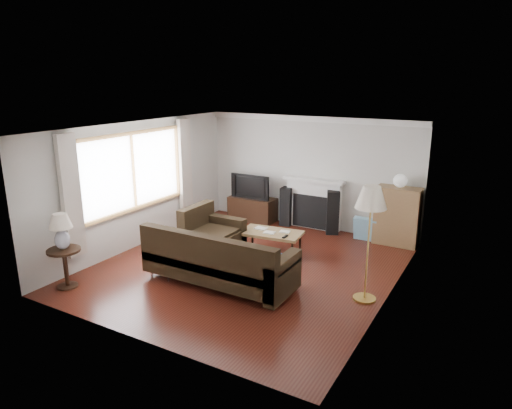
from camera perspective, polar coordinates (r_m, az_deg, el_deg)
The scene contains 17 objects.
room at distance 7.93m, azimuth -1.07°, elevation 0.53°, with size 5.10×5.60×2.54m.
window at distance 9.18m, azimuth -15.04°, elevation 4.02°, with size 0.12×2.74×1.54m, color brown.
curtain_near at distance 8.19m, azimuth -22.13°, elevation 0.95°, with size 0.10×0.35×2.10m, color beige.
curtain_far at distance 10.29m, azimuth -8.87°, elevation 4.73°, with size 0.10×0.35×2.10m, color beige.
fireplace at distance 10.33m, azimuth 7.16°, elevation 0.13°, with size 1.40×0.26×1.15m, color white.
tv_stand at distance 10.89m, azimuth -0.45°, elevation -0.54°, with size 1.12×0.50×0.56m, color black.
television at distance 10.74m, azimuth -0.45°, elevation 2.35°, with size 0.99×0.13×0.57m, color black.
speaker_left at distance 10.52m, azimuth 3.84°, elevation -0.22°, with size 0.25×0.30×0.89m, color black.
speaker_right at distance 10.07m, azimuth 9.56°, elevation -0.95°, with size 0.27×0.32×0.95m, color black.
bookshelf at distance 9.67m, azimuth 17.22°, elevation -1.39°, with size 0.87×0.41×1.20m, color olive.
globe_lamp at distance 9.49m, azimuth 17.58°, elevation 2.84°, with size 0.27×0.27×0.27m, color white.
sectional_sofa at distance 7.57m, azimuth -4.61°, elevation -6.70°, with size 2.74×2.01×0.89m, color black.
coffee_table at distance 8.86m, azimuth 1.94°, elevation -4.77°, with size 1.16×0.63×0.45m, color olive.
footstool at distance 8.76m, azimuth -8.09°, elevation -5.39°, with size 0.46×0.46×0.39m, color black.
floor_lamp at distance 7.04m, azimuth 13.83°, elevation -4.90°, with size 0.46×0.46×1.80m, color gold.
side_table at distance 8.07m, azimuth -22.68°, elevation -7.35°, with size 0.53×0.53×0.66m, color black.
table_lamp at distance 7.86m, azimuth -23.15°, elevation -3.16°, with size 0.36×0.36×0.59m, color silver.
Camera 1 is at (3.91, -6.58, 3.32)m, focal length 32.00 mm.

